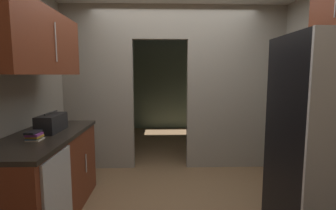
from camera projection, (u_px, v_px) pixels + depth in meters
The scene contains 9 objects.
ground at pixel (180, 209), 2.86m from camera, with size 20.00×20.00×0.00m, color brown.
kitchen_partition at pixel (177, 85), 4.02m from camera, with size 3.48×0.12×2.57m.
adjoining_room_shell at pixel (170, 84), 6.10m from camera, with size 3.48×3.12×2.57m.
refrigerator at pixel (324, 137), 2.33m from camera, with size 0.78×0.80×1.86m.
lower_cabinet_run at pixel (45, 177), 2.61m from camera, with size 0.65×1.60×0.90m.
dishwasher at pixel (59, 201), 2.17m from camera, with size 0.02×0.56×0.84m.
upper_cabinet_counterside at pixel (37, 42), 2.44m from camera, with size 0.36×1.44×0.63m.
boombox at pixel (52, 123), 2.70m from camera, with size 0.20×0.43×0.21m.
book_stack at pixel (34, 136), 2.34m from camera, with size 0.14×0.16×0.09m.
Camera 1 is at (-0.21, -2.69, 1.51)m, focal length 26.99 mm.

